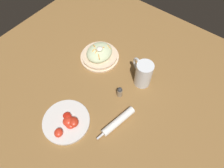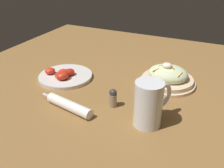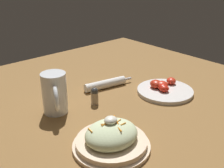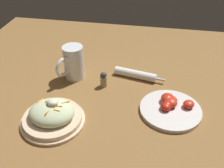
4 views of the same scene
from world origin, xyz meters
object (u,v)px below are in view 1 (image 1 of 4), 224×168
object	(u,v)px
salad_plate	(100,54)
salt_shaker	(120,92)
beer_mug	(143,75)
napkin_roll	(118,121)
tomato_plate	(67,122)

from	to	relation	value
salad_plate	salt_shaker	size ratio (longest dim) A/B	3.35
beer_mug	salt_shaker	world-z (taller)	beer_mug
salt_shaker	napkin_roll	bearing A→B (deg)	-146.05
salt_shaker	tomato_plate	bearing A→B (deg)	158.83
salad_plate	napkin_roll	xyz separation A→B (m)	(-0.25, -0.31, -0.01)
napkin_roll	beer_mug	bearing A→B (deg)	8.75
salad_plate	tomato_plate	world-z (taller)	salad_plate
salad_plate	beer_mug	xyz separation A→B (m)	(0.01, -0.27, 0.03)
napkin_roll	tomato_plate	world-z (taller)	tomato_plate
napkin_roll	salt_shaker	xyz separation A→B (m)	(0.12, 0.08, 0.02)
salad_plate	salt_shaker	bearing A→B (deg)	-118.39
salad_plate	tomato_plate	xyz separation A→B (m)	(-0.39, -0.13, -0.02)
beer_mug	napkin_roll	distance (m)	0.26
napkin_roll	salt_shaker	size ratio (longest dim) A/B	3.33
beer_mug	tomato_plate	world-z (taller)	beer_mug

